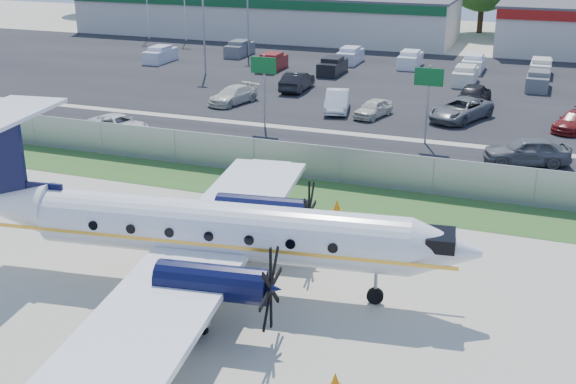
% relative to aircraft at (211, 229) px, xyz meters
% --- Properties ---
extents(ground, '(170.00, 170.00, 0.00)m').
position_rel_aircraft_xyz_m(ground, '(1.26, -1.00, -2.42)').
color(ground, '#B6B19A').
rests_on(ground, ground).
extents(grass_verge, '(170.00, 4.00, 0.02)m').
position_rel_aircraft_xyz_m(grass_verge, '(1.26, 11.00, -2.41)').
color(grass_verge, '#2D561E').
rests_on(grass_verge, ground).
extents(access_road, '(170.00, 8.00, 0.02)m').
position_rel_aircraft_xyz_m(access_road, '(1.26, 18.00, -2.41)').
color(access_road, black).
rests_on(access_road, ground).
extents(parking_lot, '(170.00, 32.00, 0.02)m').
position_rel_aircraft_xyz_m(parking_lot, '(1.26, 39.00, -2.41)').
color(parking_lot, black).
rests_on(parking_lot, ground).
extents(perimeter_fence, '(120.00, 0.06, 1.99)m').
position_rel_aircraft_xyz_m(perimeter_fence, '(1.26, 13.00, -1.42)').
color(perimeter_fence, gray).
rests_on(perimeter_fence, ground).
extents(building_west, '(46.40, 12.40, 5.24)m').
position_rel_aircraft_xyz_m(building_west, '(-22.74, 60.98, 0.21)').
color(building_west, beige).
rests_on(building_west, ground).
extents(sign_left, '(1.80, 0.26, 5.00)m').
position_rel_aircraft_xyz_m(sign_left, '(-6.74, 21.90, 1.19)').
color(sign_left, gray).
rests_on(sign_left, ground).
extents(sign_mid, '(1.80, 0.26, 5.00)m').
position_rel_aircraft_xyz_m(sign_mid, '(4.26, 21.90, 1.19)').
color(sign_mid, gray).
rests_on(sign_mid, ground).
extents(light_pole_nw, '(0.90, 0.35, 9.09)m').
position_rel_aircraft_xyz_m(light_pole_nw, '(-18.74, 37.00, 2.81)').
color(light_pole_nw, gray).
rests_on(light_pole_nw, ground).
extents(light_pole_sw, '(0.90, 0.35, 9.09)m').
position_rel_aircraft_xyz_m(light_pole_sw, '(-18.74, 47.00, 2.81)').
color(light_pole_sw, gray).
rests_on(light_pole_sw, ground).
extents(tree_line, '(112.00, 6.00, 14.00)m').
position_rel_aircraft_xyz_m(tree_line, '(1.26, 73.00, -2.42)').
color(tree_line, '#255719').
rests_on(tree_line, ground).
extents(aircraft, '(20.45, 20.10, 6.26)m').
position_rel_aircraft_xyz_m(aircraft, '(0.00, 0.00, 0.00)').
color(aircraft, silver).
rests_on(aircraft, ground).
extents(pushback_tug, '(3.22, 2.82, 1.51)m').
position_rel_aircraft_xyz_m(pushback_tug, '(-0.00, -7.58, -1.69)').
color(pushback_tug, silver).
rests_on(pushback_tug, ground).
extents(baggage_cart_far, '(2.56, 2.00, 1.18)m').
position_rel_aircraft_xyz_m(baggage_cart_far, '(0.29, -3.60, -1.87)').
color(baggage_cart_far, gray).
rests_on(baggage_cart_far, ground).
extents(cone_nose, '(0.33, 0.33, 0.47)m').
position_rel_aircraft_xyz_m(cone_nose, '(6.33, -4.51, -2.20)').
color(cone_nose, orange).
rests_on(cone_nose, ground).
extents(cone_starboard_wing, '(0.41, 0.41, 0.58)m').
position_rel_aircraft_xyz_m(cone_starboard_wing, '(2.28, 9.11, -2.15)').
color(cone_starboard_wing, orange).
rests_on(cone_starboard_wing, ground).
extents(road_car_west, '(5.04, 3.36, 1.28)m').
position_rel_aircraft_xyz_m(road_car_west, '(-15.15, 17.04, -2.42)').
color(road_car_west, silver).
rests_on(road_car_west, ground).
extents(road_car_mid, '(5.23, 3.25, 1.66)m').
position_rel_aircraft_xyz_m(road_car_mid, '(10.52, 19.81, -2.42)').
color(road_car_mid, '#595B5E').
rests_on(road_car_mid, ground).
extents(parked_car_a, '(3.03, 4.97, 1.35)m').
position_rel_aircraft_xyz_m(parked_car_a, '(-11.61, 27.50, -2.42)').
color(parked_car_a, beige).
rests_on(parked_car_a, ground).
extents(parked_car_b, '(2.67, 4.97, 1.56)m').
position_rel_aircraft_xyz_m(parked_car_b, '(-3.39, 28.02, -2.42)').
color(parked_car_b, silver).
rests_on(parked_car_b, ground).
extents(parked_car_c, '(2.47, 4.05, 1.29)m').
position_rel_aircraft_xyz_m(parked_car_c, '(-0.46, 27.30, -2.42)').
color(parked_car_c, beige).
rests_on(parked_car_c, ground).
extents(parked_car_d, '(4.58, 6.16, 1.55)m').
position_rel_aircraft_xyz_m(parked_car_d, '(5.56, 28.59, -2.42)').
color(parked_car_d, '#595B5E').
rests_on(parked_car_d, ground).
extents(parked_car_e, '(3.21, 4.78, 1.29)m').
position_rel_aircraft_xyz_m(parked_car_e, '(13.12, 28.53, -2.42)').
color(parked_car_e, maroon).
rests_on(parked_car_e, ground).
extents(parked_car_f, '(1.75, 4.80, 1.57)m').
position_rel_aircraft_xyz_m(parked_car_f, '(-8.52, 33.54, -2.42)').
color(parked_car_f, black).
rests_on(parked_car_f, ground).
extents(parked_car_g, '(2.44, 5.10, 1.68)m').
position_rel_aircraft_xyz_m(parked_car_g, '(5.90, 33.74, -2.42)').
color(parked_car_g, black).
rests_on(parked_car_g, ground).
extents(far_parking_rows, '(56.00, 10.00, 1.60)m').
position_rel_aircraft_xyz_m(far_parking_rows, '(1.26, 44.00, -2.42)').
color(far_parking_rows, gray).
rests_on(far_parking_rows, ground).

